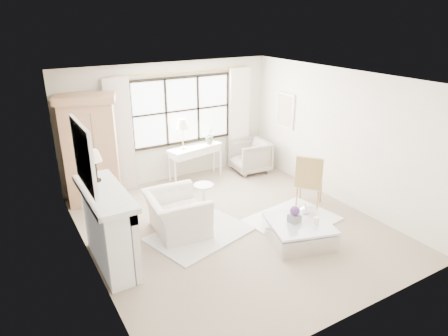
{
  "coord_description": "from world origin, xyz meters",
  "views": [
    {
      "loc": [
        -3.43,
        -5.49,
        3.7
      ],
      "look_at": [
        -0.08,
        0.2,
        1.11
      ],
      "focal_mm": 32.0,
      "sensor_mm": 36.0,
      "label": 1
    }
  ],
  "objects_px": {
    "console_table": "(195,162)",
    "coffee_table": "(299,232)",
    "armoire": "(91,150)",
    "club_armchair": "(176,214)"
  },
  "relations": [
    {
      "from": "console_table",
      "to": "coffee_table",
      "type": "distance_m",
      "value": 3.44
    },
    {
      "from": "armoire",
      "to": "console_table",
      "type": "xyz_separation_m",
      "value": [
        2.33,
        0.07,
        -0.74
      ]
    },
    {
      "from": "armoire",
      "to": "console_table",
      "type": "height_order",
      "value": "armoire"
    },
    {
      "from": "armoire",
      "to": "coffee_table",
      "type": "distance_m",
      "value": 4.35
    },
    {
      "from": "armoire",
      "to": "console_table",
      "type": "bearing_deg",
      "value": 19.51
    },
    {
      "from": "console_table",
      "to": "coffee_table",
      "type": "bearing_deg",
      "value": -96.97
    },
    {
      "from": "console_table",
      "to": "coffee_table",
      "type": "height_order",
      "value": "console_table"
    },
    {
      "from": "club_armchair",
      "to": "coffee_table",
      "type": "height_order",
      "value": "club_armchair"
    },
    {
      "from": "armoire",
      "to": "console_table",
      "type": "distance_m",
      "value": 2.45
    },
    {
      "from": "club_armchair",
      "to": "coffee_table",
      "type": "distance_m",
      "value": 2.16
    }
  ]
}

